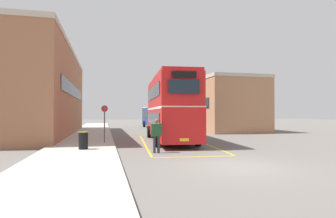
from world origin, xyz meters
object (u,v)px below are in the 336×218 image
double_decker_bus (170,108)px  litter_bin (83,140)px  single_deck_bus (156,116)px  pedestrian_boarding (156,133)px  bus_stop_sign (105,120)px

double_decker_bus → litter_bin: bearing=-143.3°
double_decker_bus → single_deck_bus: bearing=82.7°
pedestrian_boarding → bus_stop_sign: bearing=120.0°
litter_bin → double_decker_bus: bearing=36.7°
double_decker_bus → pedestrian_boarding: 6.30m
pedestrian_boarding → bus_stop_sign: 5.39m
litter_bin → bus_stop_sign: bus_stop_sign is taller
litter_bin → single_deck_bus: bearing=70.5°
double_decker_bus → pedestrian_boarding: (-2.10, -5.76, -1.45)m
single_deck_bus → bus_stop_sign: 21.74m
litter_bin → bus_stop_sign: bearing=71.0°
pedestrian_boarding → bus_stop_sign: (-2.68, 4.64, 0.59)m
litter_bin → bus_stop_sign: (1.13, 3.29, 1.03)m
single_deck_bus → double_decker_bus: bearing=-97.3°
double_decker_bus → litter_bin: size_ratio=11.47×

